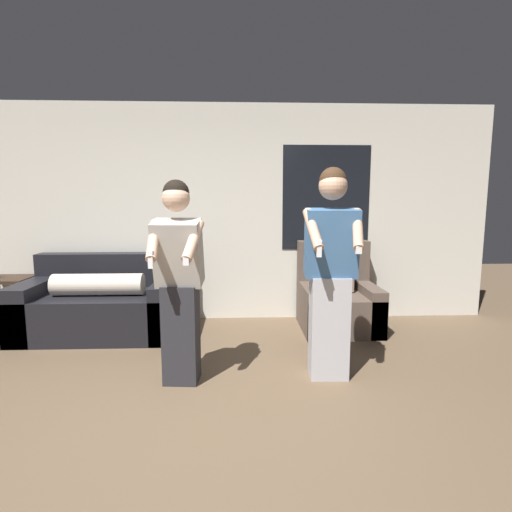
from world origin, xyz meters
name	(u,v)px	position (x,y,z in m)	size (l,w,h in m)	color
ground_plane	(207,448)	(0.00, 0.00, 0.00)	(14.00, 14.00, 0.00)	brown
wall_back	(225,214)	(0.02, 2.79, 1.35)	(6.77, 0.07, 2.70)	beige
couch	(104,305)	(-1.36, 2.25, 0.32)	(1.78, 1.00, 0.88)	black
armchair	(337,301)	(1.37, 2.32, 0.33)	(0.88, 0.87, 1.02)	brown
side_table	(7,285)	(-2.57, 2.50, 0.52)	(0.53, 0.47, 0.76)	#332319
person_left	(179,281)	(-0.29, 0.92, 0.87)	(0.44, 0.52, 1.68)	#28282D
person_right	(331,272)	(0.97, 0.98, 0.92)	(0.49, 0.48, 1.79)	#B2B2B7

